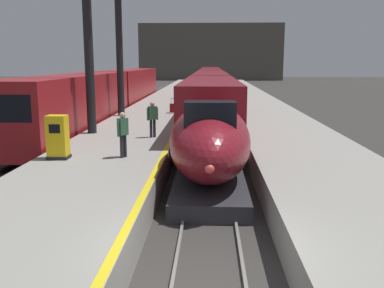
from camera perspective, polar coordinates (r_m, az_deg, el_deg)
The scene contains 17 objects.
platform_left at distance 33.13m, azimuth -4.61°, elevation 3.80°, with size 4.80×110.00×1.05m, color gray.
platform_right at distance 33.13m, azimuth 9.46°, elevation 3.69°, with size 4.80×110.00×1.05m, color gray.
platform_left_safety_stripe at distance 32.86m, azimuth -0.67°, elevation 4.71°, with size 0.20×107.80×0.01m, color yellow.
rail_main_left at distance 35.67m, azimuth 1.21°, elevation 3.58°, with size 0.08×110.00×0.12m, color slate.
rail_main_right at distance 35.67m, azimuth 3.63°, elevation 3.56°, with size 0.08×110.00×0.12m, color slate.
rail_secondary_left at distance 36.74m, azimuth -11.54°, elevation 3.58°, with size 0.08×110.00×0.12m, color slate.
rail_secondary_right at distance 36.41m, azimuth -9.25°, elevation 3.59°, with size 0.08×110.00×0.12m, color slate.
highspeed_train_main at distance 48.39m, azimuth 2.46°, elevation 7.75°, with size 2.92×75.50×3.60m.
regional_train_adjacent at distance 35.56m, azimuth -10.81°, elevation 6.72°, with size 2.85×36.60×3.80m.
station_column_mid at distance 21.95m, azimuth -13.71°, elevation 15.94°, with size 4.00×0.68×9.27m.
station_column_far at distance 28.90m, azimuth -9.66°, elevation 14.52°, with size 4.00×0.68×9.02m.
passenger_near_edge at distance 29.98m, azimuth -2.09°, elevation 6.01°, with size 0.35×0.54×1.69m.
passenger_mid_platform at distance 20.23m, azimuth -5.25°, elevation 3.65°, with size 0.50×0.38×1.69m.
passenger_far_waiting at distance 16.05m, azimuth -9.14°, elevation 1.70°, with size 0.39×0.50×1.69m.
rolling_suitcase at distance 30.59m, azimuth -2.59°, elevation 4.81°, with size 0.40×0.22×0.98m.
ticket_machine_yellow at distance 16.43m, azimuth -17.35°, elevation 0.67°, with size 0.76×0.62×1.60m.
terminus_back_wall at distance 109.91m, azimuth 2.49°, elevation 12.07°, with size 36.00×2.00×14.00m, color #4C4742.
Camera 1 is at (0.00, -7.88, 4.54)m, focal length 40.27 mm.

